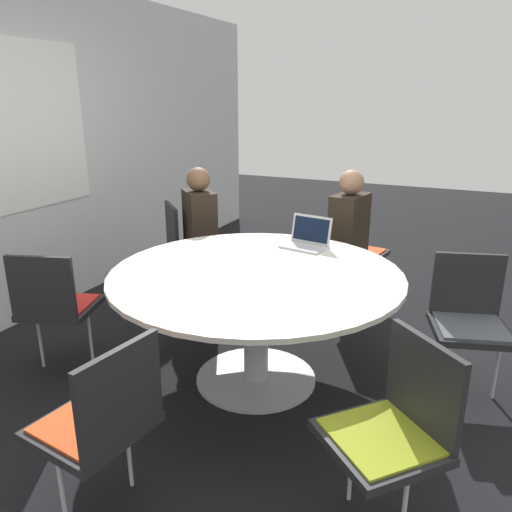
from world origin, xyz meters
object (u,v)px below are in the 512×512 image
(person_1, at_px, (202,226))
(laptop, at_px, (307,239))
(person_0, at_px, (350,231))
(chair_2, at_px, (55,301))
(chair_5, at_px, (469,314))
(chair_0, at_px, (352,245))
(chair_1, at_px, (187,241))
(chair_4, at_px, (395,422))
(chair_3, at_px, (102,417))

(person_1, relative_size, laptop, 3.57)
(person_0, bearing_deg, laptop, -1.24)
(person_1, xyz_separation_m, laptop, (-0.32, -1.07, 0.09))
(chair_2, bearing_deg, chair_5, 1.93)
(chair_2, distance_m, person_1, 1.47)
(chair_0, height_order, chair_1, same)
(chair_0, distance_m, chair_1, 1.48)
(person_0, height_order, person_1, same)
(person_1, bearing_deg, chair_5, 30.76)
(person_0, distance_m, laptop, 0.72)
(chair_1, distance_m, laptop, 1.40)
(chair_1, bearing_deg, chair_5, 29.57)
(chair_4, distance_m, person_1, 2.65)
(chair_2, relative_size, chair_5, 1.00)
(person_1, bearing_deg, chair_3, -24.82)
(chair_0, relative_size, person_0, 0.71)
(chair_5, xyz_separation_m, person_0, (0.90, 0.98, 0.19))
(chair_4, height_order, laptop, laptop)
(chair_2, distance_m, chair_3, 1.37)
(chair_1, distance_m, chair_5, 2.49)
(chair_4, height_order, chair_5, same)
(chair_2, height_order, person_0, person_0)
(person_0, bearing_deg, person_1, -62.94)
(chair_4, xyz_separation_m, chair_5, (1.25, -0.22, 0.00))
(person_0, bearing_deg, chair_5, 57.09)
(chair_0, xyz_separation_m, person_0, (-0.25, -0.04, 0.19))
(chair_5, bearing_deg, person_0, -59.09)
(chair_4, xyz_separation_m, person_0, (2.16, 0.75, 0.19))
(chair_1, distance_m, person_1, 0.32)
(chair_3, relative_size, chair_4, 1.00)
(chair_3, bearing_deg, chair_1, 32.21)
(chair_5, height_order, person_1, person_1)
(chair_4, relative_size, laptop, 2.54)
(chair_1, bearing_deg, person_1, 19.06)
(chair_5, bearing_deg, chair_2, 4.05)
(chair_1, relative_size, chair_5, 1.00)
(chair_4, bearing_deg, chair_5, -57.56)
(chair_1, xyz_separation_m, chair_4, (-1.89, -2.18, 0.00))
(chair_4, distance_m, person_0, 2.29)
(chair_0, bearing_deg, laptop, 4.07)
(chair_3, height_order, chair_5, same)
(chair_0, distance_m, chair_2, 2.49)
(chair_3, height_order, person_0, person_0)
(chair_1, distance_m, person_0, 1.47)
(chair_3, distance_m, chair_4, 1.20)
(person_0, xyz_separation_m, person_1, (-0.37, 1.20, 0.00))
(chair_2, bearing_deg, chair_1, 70.79)
(person_0, height_order, laptop, person_0)
(chair_4, distance_m, chair_5, 1.27)
(chair_1, bearing_deg, chair_0, 64.72)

